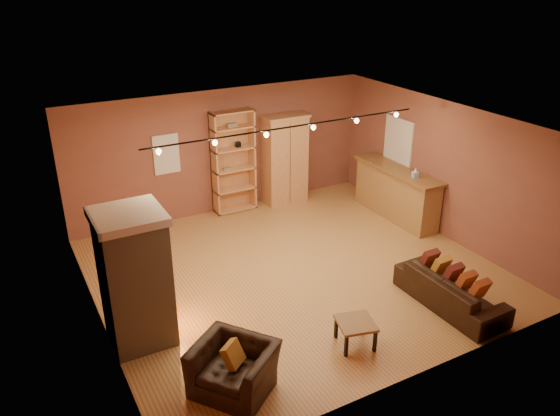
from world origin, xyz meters
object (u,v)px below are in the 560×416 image
bar_counter (396,192)px  coffee_table (356,325)px  armoire (285,159)px  loveseat (451,285)px  armchair (233,361)px  fireplace (136,278)px  bookcase (232,161)px

bar_counter → coffee_table: bar_counter is taller
bar_counter → armoire: bearing=131.8°
armoire → loveseat: (0.27, -5.19, -0.67)m
armoire → armchair: 6.45m
fireplace → armchair: bearing=-64.9°
fireplace → armoire: 5.74m
loveseat → armchair: armchair is taller
fireplace → coffee_table: size_ratio=3.23×
bar_counter → coffee_table: 4.80m
bookcase → bar_counter: size_ratio=0.98×
bookcase → armchair: bookcase is taller
bar_counter → loveseat: bearing=-114.8°
bookcase → armoire: size_ratio=1.11×
loveseat → coffee_table: loveseat is taller
bookcase → bar_counter: (3.03, -2.12, -0.61)m
fireplace → coffee_table: 3.32m
bar_counter → loveseat: (-1.49, -3.22, -0.18)m
loveseat → coffee_table: size_ratio=3.01×
coffee_table → loveseat: bearing=2.5°
fireplace → bar_counter: fireplace is taller
fireplace → loveseat: 5.06m
fireplace → bar_counter: (6.24, 1.61, -0.48)m
bar_counter → armchair: bearing=-148.9°
armoire → bar_counter: 2.68m
fireplace → coffee_table: fireplace is taller
armoire → coffee_table: 5.59m
armoire → armchair: size_ratio=1.72×
loveseat → coffee_table: (-1.99, -0.09, -0.05)m
bookcase → loveseat: 5.61m
bookcase → coffee_table: (-0.45, -5.42, -0.85)m
bookcase → coffee_table: size_ratio=3.58×
fireplace → bookcase: 4.92m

